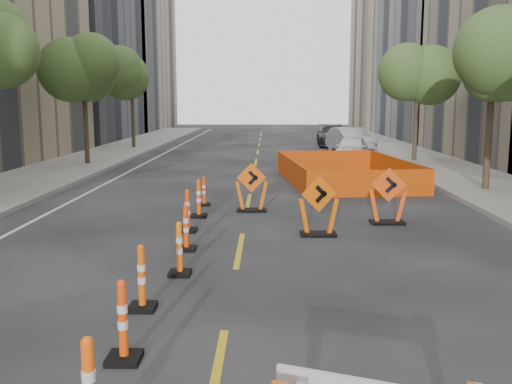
{
  "coord_description": "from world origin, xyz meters",
  "views": [
    {
      "loc": [
        0.61,
        -8.25,
        3.28
      ],
      "look_at": [
        0.34,
        5.23,
        1.1
      ],
      "focal_mm": 40.0,
      "sensor_mm": 36.0,
      "label": 1
    }
  ],
  "objects_px": {
    "channelizer_5": "(186,228)",
    "parked_car_far": "(332,135)",
    "channelizer_6": "(188,210)",
    "channelizer_8": "(204,191)",
    "channelizer_3": "(142,277)",
    "chevron_sign_center": "(319,206)",
    "parked_car_mid": "(350,140)",
    "channelizer_2": "(123,321)",
    "channelizer_4": "(179,249)",
    "chevron_sign_left": "(252,187)",
    "chevron_sign_right": "(388,196)",
    "channelizer_7": "(199,198)",
    "parked_car_near": "(352,149)"
  },
  "relations": [
    {
      "from": "channelizer_3",
      "to": "channelizer_8",
      "type": "height_order",
      "value": "channelizer_3"
    },
    {
      "from": "channelizer_5",
      "to": "chevron_sign_center",
      "type": "height_order",
      "value": "chevron_sign_center"
    },
    {
      "from": "channelizer_4",
      "to": "chevron_sign_right",
      "type": "distance_m",
      "value": 6.75
    },
    {
      "from": "channelizer_8",
      "to": "parked_car_far",
      "type": "relative_size",
      "value": 0.18
    },
    {
      "from": "channelizer_3",
      "to": "chevron_sign_center",
      "type": "xyz_separation_m",
      "value": [
        3.22,
        5.07,
        0.21
      ]
    },
    {
      "from": "channelizer_5",
      "to": "parked_car_far",
      "type": "relative_size",
      "value": 0.2
    },
    {
      "from": "channelizer_2",
      "to": "chevron_sign_right",
      "type": "bearing_deg",
      "value": 58.62
    },
    {
      "from": "channelizer_7",
      "to": "parked_car_far",
      "type": "height_order",
      "value": "parked_car_far"
    },
    {
      "from": "channelizer_6",
      "to": "chevron_sign_center",
      "type": "bearing_deg",
      "value": -5.89
    },
    {
      "from": "parked_car_mid",
      "to": "parked_car_far",
      "type": "relative_size",
      "value": 0.92
    },
    {
      "from": "channelizer_8",
      "to": "parked_car_mid",
      "type": "height_order",
      "value": "parked_car_mid"
    },
    {
      "from": "parked_car_far",
      "to": "channelizer_4",
      "type": "bearing_deg",
      "value": -98.87
    },
    {
      "from": "chevron_sign_left",
      "to": "parked_car_far",
      "type": "xyz_separation_m",
      "value": [
        5.16,
        24.7,
        0.03
      ]
    },
    {
      "from": "chevron_sign_right",
      "to": "parked_car_mid",
      "type": "height_order",
      "value": "parked_car_mid"
    },
    {
      "from": "channelizer_3",
      "to": "channelizer_8",
      "type": "relative_size",
      "value": 1.14
    },
    {
      "from": "channelizer_6",
      "to": "channelizer_8",
      "type": "height_order",
      "value": "channelizer_6"
    },
    {
      "from": "channelizer_3",
      "to": "chevron_sign_center",
      "type": "relative_size",
      "value": 0.71
    },
    {
      "from": "channelizer_6",
      "to": "channelizer_7",
      "type": "distance_m",
      "value": 1.8
    },
    {
      "from": "channelizer_6",
      "to": "chevron_sign_left",
      "type": "bearing_deg",
      "value": 60.59
    },
    {
      "from": "channelizer_2",
      "to": "channelizer_4",
      "type": "xyz_separation_m",
      "value": [
        0.16,
        3.6,
        -0.02
      ]
    },
    {
      "from": "parked_car_mid",
      "to": "channelizer_5",
      "type": "bearing_deg",
      "value": -119.48
    },
    {
      "from": "chevron_sign_left",
      "to": "chevron_sign_right",
      "type": "distance_m",
      "value": 4.05
    },
    {
      "from": "channelizer_7",
      "to": "parked_car_near",
      "type": "relative_size",
      "value": 0.27
    },
    {
      "from": "channelizer_4",
      "to": "parked_car_mid",
      "type": "distance_m",
      "value": 26.32
    },
    {
      "from": "channelizer_3",
      "to": "parked_car_mid",
      "type": "distance_m",
      "value": 28.14
    },
    {
      "from": "channelizer_2",
      "to": "channelizer_6",
      "type": "xyz_separation_m",
      "value": [
        -0.18,
        7.21,
        0.01
      ]
    },
    {
      "from": "channelizer_4",
      "to": "chevron_sign_left",
      "type": "bearing_deg",
      "value": 79.38
    },
    {
      "from": "chevron_sign_left",
      "to": "channelizer_4",
      "type": "bearing_deg",
      "value": -104.21
    },
    {
      "from": "channelizer_5",
      "to": "channelizer_6",
      "type": "height_order",
      "value": "channelizer_6"
    },
    {
      "from": "chevron_sign_right",
      "to": "parked_car_near",
      "type": "relative_size",
      "value": 0.38
    },
    {
      "from": "chevron_sign_center",
      "to": "parked_car_far",
      "type": "xyz_separation_m",
      "value": [
        3.45,
        27.76,
        0.01
      ]
    },
    {
      "from": "channelizer_2",
      "to": "channelizer_6",
      "type": "distance_m",
      "value": 7.21
    },
    {
      "from": "channelizer_6",
      "to": "channelizer_7",
      "type": "height_order",
      "value": "channelizer_6"
    },
    {
      "from": "chevron_sign_center",
      "to": "chevron_sign_left",
      "type": "bearing_deg",
      "value": 101.93
    },
    {
      "from": "chevron_sign_center",
      "to": "chevron_sign_right",
      "type": "distance_m",
      "value": 2.42
    },
    {
      "from": "chevron_sign_left",
      "to": "parked_car_far",
      "type": "distance_m",
      "value": 25.24
    },
    {
      "from": "channelizer_4",
      "to": "channelizer_6",
      "type": "height_order",
      "value": "channelizer_6"
    },
    {
      "from": "channelizer_4",
      "to": "channelizer_5",
      "type": "xyz_separation_m",
      "value": [
        -0.13,
        1.8,
        -0.0
      ]
    },
    {
      "from": "channelizer_5",
      "to": "chevron_sign_left",
      "type": "bearing_deg",
      "value": 73.78
    },
    {
      "from": "channelizer_6",
      "to": "chevron_sign_right",
      "type": "xyz_separation_m",
      "value": [
        5.22,
        1.05,
        0.21
      ]
    },
    {
      "from": "chevron_sign_left",
      "to": "channelizer_6",
      "type": "bearing_deg",
      "value": -123.0
    },
    {
      "from": "chevron_sign_left",
      "to": "parked_car_far",
      "type": "relative_size",
      "value": 0.28
    },
    {
      "from": "chevron_sign_right",
      "to": "parked_car_near",
      "type": "xyz_separation_m",
      "value": [
        1.34,
        15.75,
        -0.07
      ]
    },
    {
      "from": "channelizer_2",
      "to": "channelizer_5",
      "type": "xyz_separation_m",
      "value": [
        0.03,
        5.41,
        -0.02
      ]
    },
    {
      "from": "channelizer_8",
      "to": "parked_car_mid",
      "type": "bearing_deg",
      "value": 68.53
    },
    {
      "from": "chevron_sign_right",
      "to": "channelizer_7",
      "type": "bearing_deg",
      "value": -177.5
    },
    {
      "from": "channelizer_3",
      "to": "chevron_sign_left",
      "type": "bearing_deg",
      "value": 79.51
    },
    {
      "from": "channelizer_6",
      "to": "channelizer_8",
      "type": "xyz_separation_m",
      "value": [
        0.02,
        3.6,
        -0.08
      ]
    },
    {
      "from": "channelizer_2",
      "to": "parked_car_mid",
      "type": "bearing_deg",
      "value": 76.45
    },
    {
      "from": "channelizer_4",
      "to": "parked_car_mid",
      "type": "xyz_separation_m",
      "value": [
        6.83,
        25.42,
        0.27
      ]
    }
  ]
}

